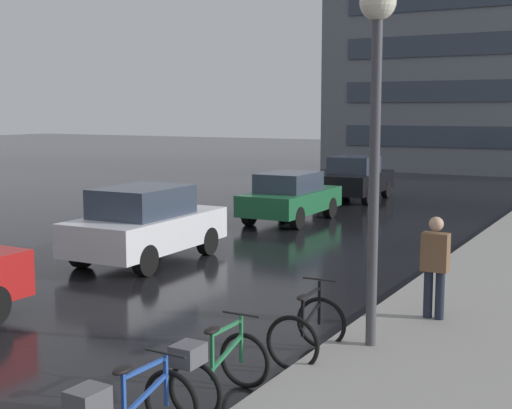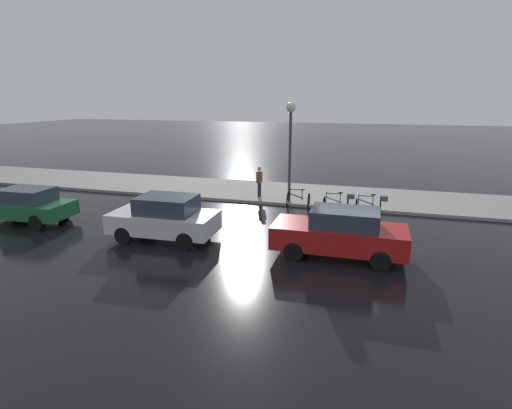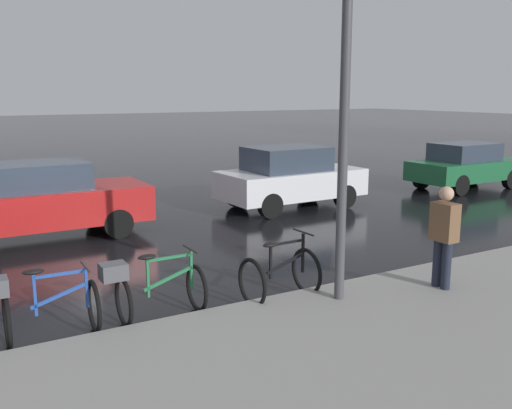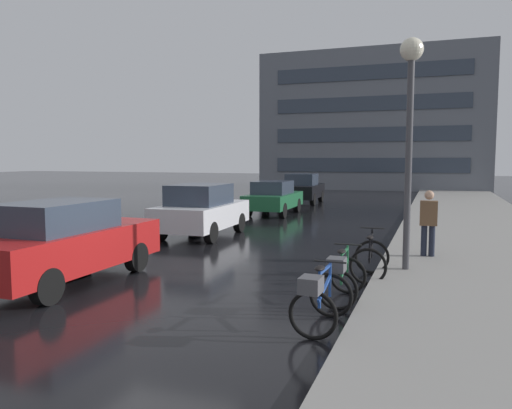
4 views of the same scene
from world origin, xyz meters
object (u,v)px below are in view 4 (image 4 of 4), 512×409
object	(u,v)px
car_red	(63,242)
car_black	(302,189)
bicycle_nearest	(320,298)
car_white	(201,210)
pedestrian	(428,222)
streetlamp	(410,104)
bicycle_second	(341,276)
bicycle_third	(370,260)
car_green	(273,197)

from	to	relation	value
car_red	car_black	size ratio (longest dim) A/B	1.10
bicycle_nearest	car_white	xyz separation A→B (m)	(-5.50, 7.38, 0.35)
pedestrian	streetlamp	bearing A→B (deg)	-103.92
bicycle_second	bicycle_third	bearing A→B (deg)	83.10
car_black	car_white	bearing A→B (deg)	-90.17
car_green	bicycle_third	bearing A→B (deg)	-62.54
car_green	bicycle_nearest	bearing A→B (deg)	-69.54
bicycle_second	car_black	world-z (taller)	car_black
car_green	pedestrian	bearing A→B (deg)	-51.74
car_white	streetlamp	world-z (taller)	streetlamp
bicycle_second	pedestrian	bearing A→B (deg)	72.59
bicycle_nearest	streetlamp	xyz separation A→B (m)	(0.96, 4.00, 3.11)
bicycle_second	streetlamp	distance (m)	4.13
bicycle_nearest	bicycle_second	xyz separation A→B (m)	(0.05, 1.45, -0.00)
car_black	bicycle_third	bearing A→B (deg)	-70.81
bicycle_nearest	pedestrian	bearing A→B (deg)	76.40
car_green	car_black	xyz separation A→B (m)	(-0.22, 5.88, 0.05)
car_black	bicycle_second	bearing A→B (deg)	-73.39
bicycle_third	bicycle_nearest	bearing A→B (deg)	-94.79
car_black	pedestrian	bearing A→B (deg)	-64.41
car_green	car_black	bearing A→B (deg)	92.19
bicycle_third	car_black	size ratio (longest dim) A/B	0.28
bicycle_third	car_red	distance (m)	6.20
car_green	pedestrian	size ratio (longest dim) A/B	2.31
car_black	streetlamp	distance (m)	17.38
car_red	car_black	bearing A→B (deg)	90.13
pedestrian	streetlamp	xyz separation A→B (m)	(-0.41, -1.66, 2.62)
bicycle_nearest	car_red	world-z (taller)	car_red
car_red	streetlamp	size ratio (longest dim) A/B	0.88
car_white	pedestrian	world-z (taller)	pedestrian
bicycle_second	bicycle_third	xyz separation A→B (m)	(0.24, 1.96, -0.08)
bicycle_nearest	streetlamp	size ratio (longest dim) A/B	0.28
car_black	pedestrian	size ratio (longest dim) A/B	2.29
car_white	streetlamp	size ratio (longest dim) A/B	0.80
car_red	bicycle_third	bearing A→B (deg)	22.85
bicycle_third	car_green	size ratio (longest dim) A/B	0.27
car_white	streetlamp	distance (m)	7.79
bicycle_third	car_red	bearing A→B (deg)	-157.15
car_red	streetlamp	distance (m)	7.57
bicycle_second	pedestrian	world-z (taller)	pedestrian
bicycle_nearest	car_white	distance (m)	9.21
car_red	pedestrian	distance (m)	8.23
bicycle_nearest	bicycle_third	size ratio (longest dim) A/B	1.27
car_green	pedestrian	xyz separation A→B (m)	(6.60, -8.37, 0.21)
car_black	streetlamp	xyz separation A→B (m)	(6.42, -15.91, 2.79)
car_white	streetlamp	xyz separation A→B (m)	(6.45, -3.38, 2.76)
bicycle_third	pedestrian	size ratio (longest dim) A/B	0.63
bicycle_second	car_green	distance (m)	13.65
bicycle_nearest	streetlamp	distance (m)	5.15
bicycle_nearest	car_red	distance (m)	5.52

